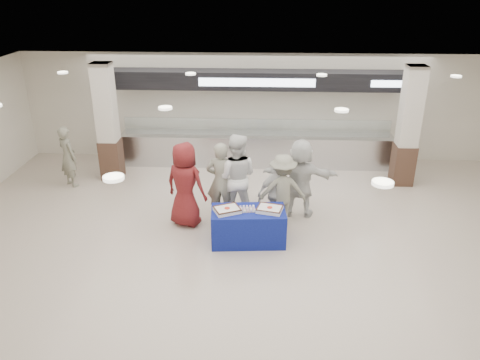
# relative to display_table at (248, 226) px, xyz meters

# --- Properties ---
(ground) EXTENTS (14.00, 14.00, 0.00)m
(ground) POSITION_rel_display_table_xyz_m (0.09, -0.91, -0.38)
(ground) COLOR beige
(ground) RESTS_ON ground
(serving_line) EXTENTS (8.70, 0.85, 2.80)m
(serving_line) POSITION_rel_display_table_xyz_m (0.09, 4.48, 0.78)
(serving_line) COLOR #BABCC1
(serving_line) RESTS_ON ground
(column_left) EXTENTS (0.55, 0.55, 3.20)m
(column_left) POSITION_rel_display_table_xyz_m (-3.91, 3.29, 1.15)
(column_left) COLOR #362218
(column_left) RESTS_ON ground
(column_right) EXTENTS (0.55, 0.55, 3.20)m
(column_right) POSITION_rel_display_table_xyz_m (4.09, 3.29, 1.15)
(column_right) COLOR #362218
(column_right) RESTS_ON ground
(display_table) EXTENTS (1.61, 0.90, 0.75)m
(display_table) POSITION_rel_display_table_xyz_m (0.00, 0.00, 0.00)
(display_table) COLOR navy
(display_table) RESTS_ON ground
(sheet_cake_left) EXTENTS (0.62, 0.57, 0.10)m
(sheet_cake_left) POSITION_rel_display_table_xyz_m (-0.44, -0.08, 0.43)
(sheet_cake_left) COLOR white
(sheet_cake_left) RESTS_ON display_table
(sheet_cake_right) EXTENTS (0.58, 0.50, 0.10)m
(sheet_cake_right) POSITION_rel_display_table_xyz_m (0.44, -0.00, 0.43)
(sheet_cake_right) COLOR white
(sheet_cake_right) RESTS_ON display_table
(cupcake_tray) EXTENTS (0.38, 0.31, 0.06)m
(cupcake_tray) POSITION_rel_display_table_xyz_m (-0.05, 0.01, 0.40)
(cupcake_tray) COLOR #A2A2A7
(cupcake_tray) RESTS_ON display_table
(civilian_maroon) EXTENTS (1.12, 0.93, 1.96)m
(civilian_maroon) POSITION_rel_display_table_xyz_m (-1.43, 0.73, 0.60)
(civilian_maroon) COLOR maroon
(civilian_maroon) RESTS_ON ground
(soldier_a) EXTENTS (0.73, 0.52, 1.88)m
(soldier_a) POSITION_rel_display_table_xyz_m (-0.66, 1.02, 0.56)
(soldier_a) COLOR slate
(soldier_a) RESTS_ON ground
(chef_tall) EXTENTS (1.06, 0.87, 2.05)m
(chef_tall) POSITION_rel_display_table_xyz_m (-0.32, 1.12, 0.65)
(chef_tall) COLOR white
(chef_tall) RESTS_ON ground
(chef_short) EXTENTS (0.98, 0.65, 1.54)m
(chef_short) POSITION_rel_display_table_xyz_m (0.62, 0.88, 0.40)
(chef_short) COLOR white
(chef_short) RESTS_ON ground
(soldier_b) EXTENTS (1.15, 0.74, 1.68)m
(soldier_b) POSITION_rel_display_table_xyz_m (0.73, 0.84, 0.47)
(soldier_b) COLOR slate
(soldier_b) RESTS_ON ground
(civilian_white) EXTENTS (1.79, 0.70, 1.89)m
(civilian_white) POSITION_rel_display_table_xyz_m (1.16, 1.30, 0.57)
(civilian_white) COLOR silver
(civilian_white) RESTS_ON ground
(soldier_bg) EXTENTS (0.72, 0.69, 1.66)m
(soldier_bg) POSITION_rel_display_table_xyz_m (-4.89, 2.71, 0.45)
(soldier_bg) COLOR slate
(soldier_bg) RESTS_ON ground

